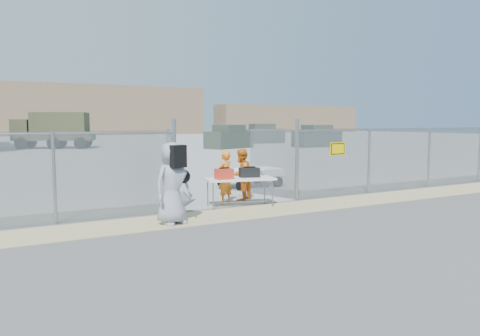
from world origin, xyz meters
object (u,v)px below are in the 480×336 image
security_worker_right (241,175)px  security_worker_left (225,177)px  folding_table (240,192)px  visitor (173,183)px  utility_trailer (250,177)px

security_worker_right → security_worker_left: bearing=-5.3°
folding_table → security_worker_left: size_ratio=1.23×
security_worker_right → visitor: (-3.08, -2.18, 0.18)m
utility_trailer → security_worker_left: bearing=-136.0°
folding_table → visitor: visitor is taller
visitor → security_worker_right: bearing=19.8°
security_worker_left → security_worker_right: 0.85m
folding_table → visitor: (-2.49, -1.21, 0.56)m
security_worker_left → visitor: 2.94m
security_worker_right → visitor: 3.78m
visitor → folding_table: bearing=10.4°
visitor → security_worker_left: bearing=22.5°
security_worker_right → visitor: size_ratio=0.82×
security_worker_left → security_worker_right: bearing=-177.6°
security_worker_left → visitor: size_ratio=0.81×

